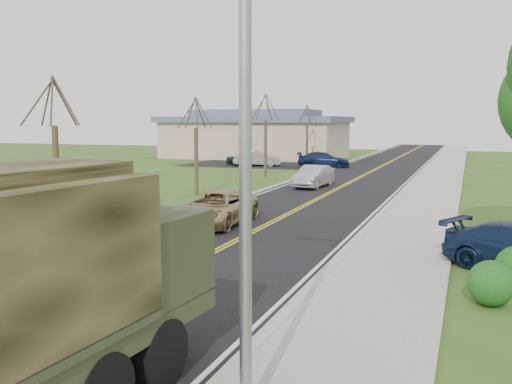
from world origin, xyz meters
The scene contains 16 objects.
ground centered at (0.00, 0.00, 0.00)m, with size 160.00×160.00×0.00m, color #2F4918.
road centered at (0.00, 40.00, 0.01)m, with size 8.00×120.00×0.01m, color black.
curb_right centered at (4.15, 40.00, 0.06)m, with size 0.30×120.00×0.12m, color #9E998E.
sidewalk_right centered at (5.90, 40.00, 0.05)m, with size 3.20×120.00×0.10m, color #9E998E.
curb_left centered at (-4.15, 40.00, 0.05)m, with size 0.30×120.00×0.10m, color #9E998E.
street_light centered at (4.90, -0.50, 4.43)m, with size 1.65×0.22×8.00m.
bare_tree_a centered at (-7.00, 10.00, 2.63)m, with size 1.93×2.26×6.08m.
bare_tree_b centered at (-7.00, 22.00, 2.48)m, with size 1.83×2.14×5.73m.
bare_tree_c centered at (-7.00, 34.00, 2.78)m, with size 2.04×2.39×6.42m.
bare_tree_d centered at (-7.00, 46.00, 2.55)m, with size 1.88×2.20×5.91m.
commercial_building centered at (-15.98, 55.97, 2.69)m, with size 25.50×21.50×5.65m.
suv_champagne centered at (-2.07, 13.85, 0.72)m, with size 2.39×5.19×1.44m, color tan.
sedan_silver centered at (-1.71, 28.59, 0.72)m, with size 1.53×4.38×1.44m, color #B1B1B6.
lot_car_dark centered at (-12.79, 44.20, 0.61)m, with size 1.44×3.59×1.22m, color black.
lot_car_silver centered at (-11.32, 43.72, 0.75)m, with size 1.60×4.58×1.51m, color #9E9EA2.
lot_car_navy centered at (-5.00, 44.76, 0.71)m, with size 2.00×4.92×1.43m, color #0F1938.
Camera 1 is at (7.89, -7.77, 4.39)m, focal length 40.00 mm.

